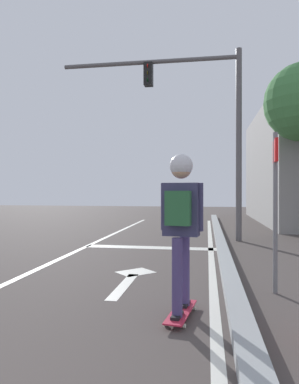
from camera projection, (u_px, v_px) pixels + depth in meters
lane_line_center at (49, 264)px, 6.50m from camera, size 0.12×20.00×0.01m
lane_line_curbside at (212, 270)px, 6.01m from camera, size 0.12×20.00×0.01m
stop_bar at (151, 247)px, 8.38m from camera, size 3.16×0.40×0.01m
lane_arrow_stem at (124, 286)px, 5.01m from camera, size 0.16×1.40×0.01m
lane_arrow_head at (136, 272)px, 5.85m from camera, size 0.71×0.71×0.01m
curb_strip at (227, 267)px, 5.97m from camera, size 0.24×24.00×0.14m
skateboard at (181, 312)px, 3.77m from camera, size 0.31×0.84×0.07m
skater at (181, 211)px, 3.75m from camera, size 0.47×0.63×1.69m
traffic_signal_mast at (196, 108)px, 9.68m from camera, size 5.08×0.34×5.25m
street_sign_post at (275, 188)px, 4.64m from camera, size 0.09×0.44×2.15m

